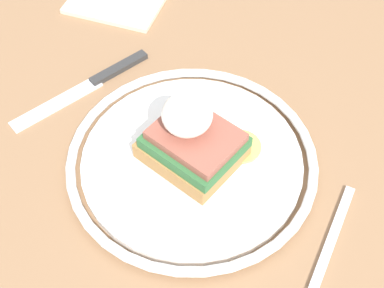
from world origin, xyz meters
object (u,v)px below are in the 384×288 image
plate (192,160)px  sandwich (193,138)px  fork (323,263)px  knife (93,83)px

plate → sandwich: sandwich is taller
fork → knife: 0.33m
sandwich → fork: (-0.16, 0.01, -0.04)m
sandwich → knife: bearing=-4.4°
fork → knife: knife is taller
plate → fork: bearing=176.9°
plate → sandwich: size_ratio=2.56×
knife → sandwich: bearing=175.6°
plate → knife: size_ratio=1.43×
sandwich → knife: sandwich is taller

